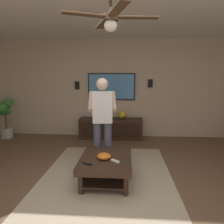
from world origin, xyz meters
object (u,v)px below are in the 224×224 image
at_px(potted_plant_tall, 5,114).
at_px(vase_round, 123,115).
at_px(tv, 111,87).
at_px(ceiling_fan, 111,19).
at_px(remote_black, 87,163).
at_px(person_standing, 102,116).
at_px(remote_white, 115,161).
at_px(wall_speaker_right, 77,85).
at_px(bowl, 104,156).
at_px(wall_speaker_left, 150,83).
at_px(coffee_table, 106,163).
at_px(media_console, 111,128).

bearing_deg(potted_plant_tall, vase_round, -86.45).
height_order(tv, ceiling_fan, ceiling_fan).
bearing_deg(remote_black, person_standing, -66.59).
bearing_deg(remote_white, wall_speaker_right, 154.12).
height_order(bowl, remote_black, bowl).
xyz_separation_m(wall_speaker_left, wall_speaker_right, (0.00, 2.03, -0.06)).
distance_m(bowl, ceiling_fan, 1.94).
relative_size(wall_speaker_left, ceiling_fan, 0.19).
relative_size(bowl, ceiling_fan, 0.18).
bearing_deg(person_standing, coffee_table, -176.10).
relative_size(person_standing, wall_speaker_right, 7.45).
bearing_deg(tv, ceiling_fan, 4.04).
bearing_deg(ceiling_fan, coffee_table, 15.06).
distance_m(media_console, vase_round, 0.50).
bearing_deg(ceiling_fan, remote_white, -11.83).
xyz_separation_m(remote_white, ceiling_fan, (-0.23, 0.05, 1.94)).
height_order(vase_round, ceiling_fan, ceiling_fan).
height_order(tv, potted_plant_tall, tv).
bearing_deg(remote_black, vase_round, -69.38).
xyz_separation_m(coffee_table, media_console, (2.40, 0.11, -0.02)).
height_order(potted_plant_tall, bowl, potted_plant_tall).
bearing_deg(media_console, tv, -180.00).
relative_size(person_standing, wall_speaker_left, 7.45).
bearing_deg(coffee_table, vase_round, -5.00).
xyz_separation_m(media_console, tv, (0.24, -0.00, 1.13)).
xyz_separation_m(bowl, remote_black, (-0.21, 0.22, -0.04)).
height_order(media_console, tv, tv).
distance_m(bowl, vase_round, 2.52).
xyz_separation_m(media_console, wall_speaker_left, (0.25, -1.06, 1.22)).
height_order(person_standing, wall_speaker_left, person_standing).
height_order(tv, bowl, tv).
relative_size(person_standing, bowl, 7.80).
xyz_separation_m(media_console, bowl, (-2.48, -0.08, 0.17)).
bearing_deg(ceiling_fan, wall_speaker_left, -15.52).
xyz_separation_m(remote_black, wall_speaker_right, (2.94, 0.82, 1.02)).
bearing_deg(person_standing, remote_white, -168.38).
bearing_deg(wall_speaker_left, media_console, 103.44).
distance_m(potted_plant_tall, vase_round, 3.22).
bearing_deg(potted_plant_tall, remote_white, -127.18).
distance_m(media_console, wall_speaker_right, 1.53).
bearing_deg(tv, wall_speaker_right, -90.78).
bearing_deg(media_console, remote_white, 5.83).
bearing_deg(bowl, media_console, 1.96).
bearing_deg(wall_speaker_right, wall_speaker_left, -90.00).
bearing_deg(wall_speaker_right, remote_black, -164.33).
height_order(coffee_table, remote_black, remote_black).
xyz_separation_m(bowl, vase_round, (2.50, -0.23, 0.21)).
height_order(potted_plant_tall, vase_round, potted_plant_tall).
height_order(bowl, wall_speaker_left, wall_speaker_left).
bearing_deg(ceiling_fan, vase_round, -2.11).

